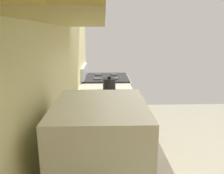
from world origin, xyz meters
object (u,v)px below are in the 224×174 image
at_px(microwave, 101,138).
at_px(kettle, 109,85).
at_px(oven_range, 106,108).
at_px(bowl, 112,126).

height_order(microwave, kettle, microwave).
height_order(oven_range, kettle, oven_range).
bearing_deg(oven_range, kettle, -177.50).
xyz_separation_m(bowl, kettle, (0.98, 0.00, 0.04)).
bearing_deg(kettle, oven_range, 2.50).
bearing_deg(microwave, bowl, -8.60).
distance_m(microwave, bowl, 0.46).
height_order(microwave, bowl, microwave).
xyz_separation_m(microwave, bowl, (0.43, -0.07, -0.14)).
xyz_separation_m(oven_range, microwave, (-2.11, 0.04, 0.60)).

